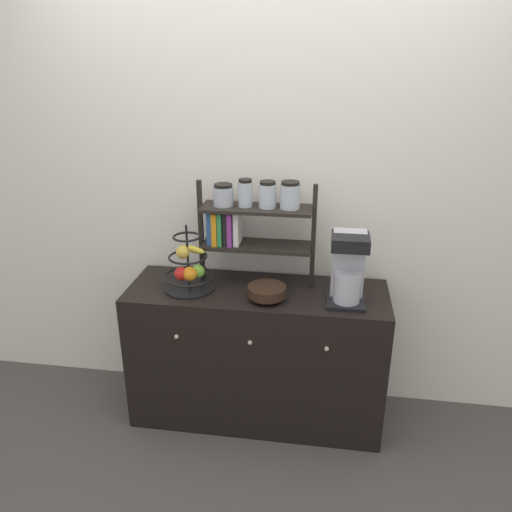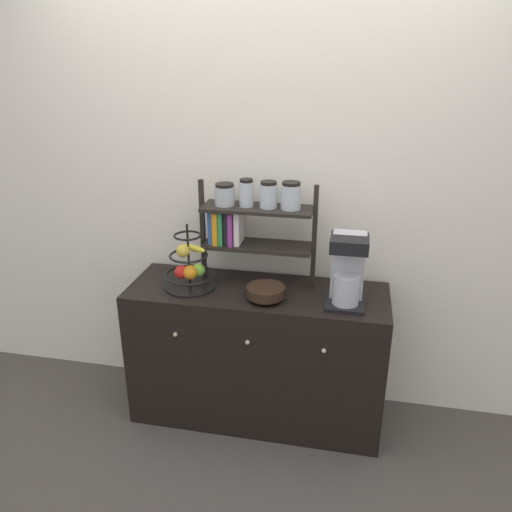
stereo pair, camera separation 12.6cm
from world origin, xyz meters
The scene contains 7 objects.
ground_plane centered at (0.00, 0.00, 0.00)m, with size 12.00×12.00×0.00m, color #47423D.
wall_back centered at (0.00, 0.52, 1.30)m, with size 7.00×0.05×2.60m, color silver.
sideboard centered at (0.00, 0.24, 0.40)m, with size 1.40×0.50×0.80m.
coffee_maker centered at (0.47, 0.19, 0.98)m, with size 0.19×0.21×0.37m.
fruit_stand centered at (-0.36, 0.19, 0.92)m, with size 0.27×0.27×0.36m.
wooden_bowl centered at (0.07, 0.14, 0.84)m, with size 0.20×0.20×0.07m.
shelf_hutch centered at (-0.07, 0.35, 1.18)m, with size 0.63×0.20×0.58m.
Camera 1 is at (0.35, -2.14, 1.97)m, focal length 35.00 mm.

